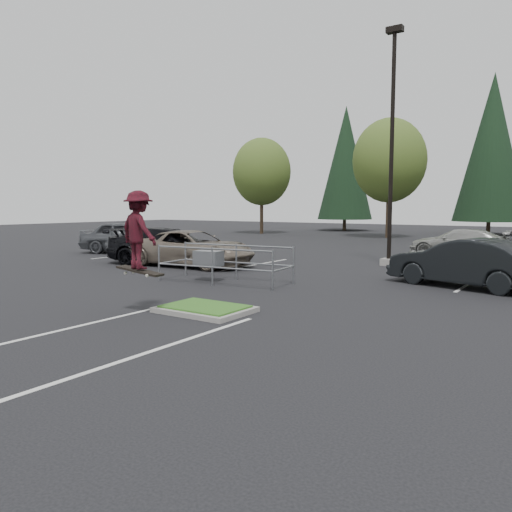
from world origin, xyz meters
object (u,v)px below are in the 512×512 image
Objects in this scene: conif_a at (345,163)px; conif_b at (492,148)px; car_l_black at (167,246)px; cart_corral at (212,259)px; car_r_charc at (465,263)px; car_l_tan at (193,248)px; car_l_grey at (127,237)px; car_far_silver at (459,243)px; decid_a at (262,174)px; skateboarder at (139,230)px; light_pole at (391,161)px; decid_b at (389,163)px.

conif_b is at bearing 2.05° from conif_a.
conif_a is 34.12m from car_l_black.
car_r_charc reaches higher than cart_corral.
car_l_tan is (-6.50, -33.50, -7.07)m from conif_b.
cart_corral is 4.59m from car_l_tan.
car_far_silver is (15.64, 8.45, -0.18)m from car_l_grey.
conif_b is at bearing -43.70° from car_l_grey.
car_l_tan is 1.14× the size of car_far_silver.
decid_a reaches higher than cart_corral.
car_far_silver is at bearing -30.84° from decid_a.
conif_a is 0.90× the size of conif_b.
car_l_black is 1.07× the size of car_l_grey.
skateboarder is 19.34m from car_far_silver.
conif_b is (-0.50, 28.50, 3.29)m from light_pole.
car_l_tan is (-7.00, -5.00, -3.78)m from light_pole.
decid_a is 1.59× the size of car_l_tan.
car_far_silver is at bearing -81.76° from car_l_grey.
car_r_charc is (4.50, -32.88, -7.06)m from conif_b.
car_l_grey is (-5.50, 2.55, 0.08)m from car_l_black.
car_l_tan is (-0.49, -23.53, -5.27)m from decid_b.
decid_a is 32.12m from car_r_charc.
light_pole is 31.63m from conif_a.
conif_b is 34.48m from car_l_grey.
decid_a is (-18.51, 18.03, 1.02)m from light_pole.
car_l_black is at bearing -45.48° from car_far_silver.
conif_b is 2.76× the size of car_l_grey.
car_far_silver is (5.15, 13.98, -0.09)m from cart_corral.
car_l_black is (-1.99, -23.53, -5.23)m from decid_b.
car_r_charc is (4.00, -4.38, -3.77)m from light_pole.
decid_a is 1.58× the size of car_l_black.
car_l_grey reaches higher than cart_corral.
car_l_grey is 18.10m from car_r_charc.
car_r_charc is (10.51, -22.91, -5.25)m from decid_b.
decid_a reaches higher than car_far_silver.
conif_b reaches higher than light_pole.
decid_b is at bearing 109.35° from light_pole.
decid_a is 1.82× the size of car_far_silver.
car_l_grey is at bearing -109.65° from decid_b.
conif_a is 34.43m from car_l_tan.
car_l_grey is at bearing 47.92° from car_l_black.
light_pole reaches higher than cart_corral.
conif_b is at bearing 91.01° from light_pole.
car_l_tan is (7.50, -33.00, -6.32)m from conif_a.
skateboarder reaches higher than car_r_charc.
cart_corral is 0.82× the size of car_l_black.
car_l_black reaches higher than car_l_tan.
decid_b is at bearing -121.09° from conif_b.
car_l_tan is at bearing 133.84° from cart_corral.
light_pole is at bearing -88.99° from conif_b.
car_l_black is 1.15× the size of car_far_silver.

